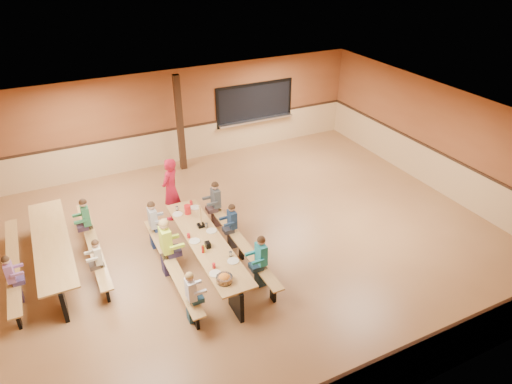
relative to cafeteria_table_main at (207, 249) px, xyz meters
name	(u,v)px	position (x,y,z in m)	size (l,w,h in m)	color
ground	(248,239)	(1.28, 0.59, -0.53)	(12.00, 12.00, 0.00)	brown
room_envelope	(248,216)	(1.28, 0.59, 0.16)	(12.04, 10.04, 3.02)	brown
kitchen_pass_through	(255,105)	(3.88, 5.55, 0.96)	(2.78, 0.28, 1.38)	black
structural_post	(180,124)	(1.08, 4.99, 0.97)	(0.18, 0.18, 3.00)	black
cafeteria_table_main	(207,249)	(0.00, 0.00, 0.00)	(1.91, 3.70, 0.74)	#B18246
cafeteria_table_second	(53,249)	(-3.03, 1.49, 0.00)	(1.91, 3.70, 0.74)	#B18246
seated_child_white_left	(191,297)	(-0.83, -1.35, 0.05)	(0.34, 0.28, 1.15)	silver
seated_adult_yellow	(166,247)	(-0.83, 0.24, 0.16)	(0.45, 0.36, 1.37)	#D2F93D
seated_child_grey_left	(154,225)	(-0.83, 1.31, 0.08)	(0.37, 0.30, 1.22)	#B0B0B0
seated_child_teal_right	(261,261)	(0.83, -1.00, 0.08)	(0.37, 0.30, 1.21)	teal
seated_child_navy_right	(232,226)	(0.83, 0.49, 0.05)	(0.34, 0.28, 1.15)	navy
seated_child_char_right	(216,204)	(0.83, 1.52, 0.09)	(0.38, 0.31, 1.23)	#454B4E
seated_child_purple_sec	(12,280)	(-3.85, 0.71, 0.04)	(0.33, 0.27, 1.12)	#975E99
seated_child_green_sec	(87,222)	(-2.20, 2.12, 0.08)	(0.37, 0.31, 1.22)	#337C4B
seated_child_tan_sec	(99,262)	(-2.20, 0.54, 0.03)	(0.32, 0.26, 1.10)	beige
standing_woman	(171,189)	(-0.07, 2.36, 0.32)	(0.62, 0.40, 1.69)	red
punch_pitcher	(188,210)	(0.00, 1.23, 0.32)	(0.16, 0.16, 0.22)	red
chip_bowl	(224,278)	(-0.16, -1.39, 0.29)	(0.32, 0.32, 0.15)	#FF9C28
napkin_dispenser	(208,245)	(-0.05, -0.23, 0.28)	(0.10, 0.14, 0.13)	black
condiment_mustard	(204,249)	(-0.19, -0.35, 0.30)	(0.06, 0.06, 0.17)	yellow
condiment_ketchup	(203,249)	(-0.21, -0.36, 0.30)	(0.06, 0.06, 0.17)	#B2140F
table_paddle	(201,221)	(0.09, 0.58, 0.35)	(0.16, 0.16, 0.56)	black
place_settings	(206,239)	(0.00, 0.00, 0.27)	(0.65, 3.30, 0.11)	beige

